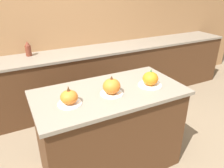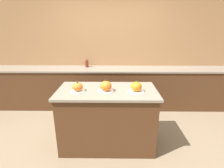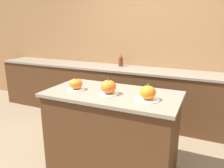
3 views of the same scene
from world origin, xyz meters
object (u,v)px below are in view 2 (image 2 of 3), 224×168
(pumpkin_cake_left, at_px, (78,87))
(pumpkin_cake_right, at_px, (136,87))
(pumpkin_cake_center, at_px, (106,86))
(bottle_tall, at_px, (87,63))

(pumpkin_cake_left, xyz_separation_m, pumpkin_cake_right, (0.84, -0.01, 0.01))
(pumpkin_cake_center, xyz_separation_m, bottle_tall, (-0.52, 1.60, 0.02))
(pumpkin_cake_left, height_order, pumpkin_cake_center, pumpkin_cake_center)
(pumpkin_cake_left, bearing_deg, pumpkin_cake_right, -0.54)
(pumpkin_cake_right, bearing_deg, pumpkin_cake_left, 179.46)
(pumpkin_cake_right, bearing_deg, bottle_tall, 120.36)
(bottle_tall, bearing_deg, pumpkin_cake_left, -86.12)
(pumpkin_cake_center, distance_m, bottle_tall, 1.68)
(pumpkin_cake_right, distance_m, bottle_tall, 1.87)
(pumpkin_cake_left, height_order, bottle_tall, bottle_tall)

